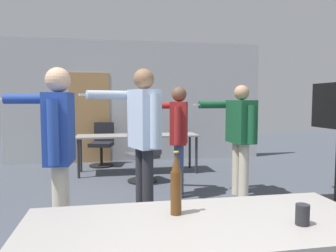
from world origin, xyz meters
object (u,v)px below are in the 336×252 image
(drink_cup, at_px, (302,215))
(person_center_tall, at_px, (58,140))
(person_left_plaid, at_px, (143,129))
(office_chair_mid_tucked, at_px, (145,158))
(person_right_polo, at_px, (178,131))
(office_chair_far_left, at_px, (102,145))
(beer_bottle, at_px, (176,185))
(person_far_watching, at_px, (240,130))

(drink_cup, bearing_deg, person_center_tall, 133.19)
(drink_cup, bearing_deg, person_left_plaid, 105.95)
(person_left_plaid, xyz_separation_m, office_chair_mid_tucked, (0.21, 1.78, -0.66))
(person_center_tall, distance_m, drink_cup, 2.20)
(person_center_tall, bearing_deg, person_right_polo, -40.59)
(person_right_polo, bearing_deg, office_chair_far_left, 41.49)
(office_chair_mid_tucked, xyz_separation_m, drink_cup, (0.42, -4.01, 0.38))
(office_chair_far_left, xyz_separation_m, beer_bottle, (0.52, -5.36, 0.49))
(person_center_tall, bearing_deg, office_chair_mid_tucked, -20.41)
(person_far_watching, relative_size, person_right_polo, 1.02)
(person_right_polo, height_order, office_chair_mid_tucked, person_right_polo)
(person_center_tall, distance_m, office_chair_mid_tucked, 2.71)
(person_far_watching, height_order, person_center_tall, person_center_tall)
(person_far_watching, height_order, office_chair_far_left, person_far_watching)
(beer_bottle, bearing_deg, person_right_polo, 77.59)
(person_left_plaid, height_order, office_chair_far_left, person_left_plaid)
(beer_bottle, bearing_deg, person_left_plaid, 89.74)
(person_far_watching, xyz_separation_m, office_chair_mid_tucked, (-1.30, 1.04, -0.55))
(office_chair_far_left, bearing_deg, beer_bottle, 109.17)
(office_chair_mid_tucked, distance_m, office_chair_far_left, 1.80)
(person_right_polo, relative_size, beer_bottle, 4.29)
(person_left_plaid, xyz_separation_m, beer_bottle, (-0.01, -1.94, -0.16))
(office_chair_mid_tucked, relative_size, beer_bottle, 2.43)
(person_right_polo, height_order, drink_cup, person_right_polo)
(person_center_tall, xyz_separation_m, drink_cup, (1.50, -1.59, -0.25))
(person_far_watching, relative_size, person_left_plaid, 0.92)
(person_far_watching, bearing_deg, person_right_polo, 73.78)
(person_left_plaid, bearing_deg, office_chair_far_left, -10.89)
(person_far_watching, relative_size, office_chair_mid_tucked, 1.79)
(office_chair_mid_tucked, height_order, drink_cup, office_chair_mid_tucked)
(person_far_watching, relative_size, person_center_tall, 0.95)
(person_center_tall, bearing_deg, beer_bottle, -143.28)
(person_right_polo, relative_size, drink_cup, 14.33)
(person_right_polo, xyz_separation_m, beer_bottle, (-0.62, -2.82, -0.05))
(office_chair_far_left, bearing_deg, person_center_tall, 98.95)
(person_left_plaid, distance_m, beer_bottle, 1.94)
(person_center_tall, bearing_deg, person_left_plaid, -50.32)
(person_center_tall, relative_size, beer_bottle, 4.57)
(person_left_plaid, height_order, office_chair_mid_tucked, person_left_plaid)
(person_left_plaid, height_order, drink_cup, person_left_plaid)
(person_left_plaid, relative_size, person_center_tall, 1.04)
(person_far_watching, height_order, beer_bottle, person_far_watching)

